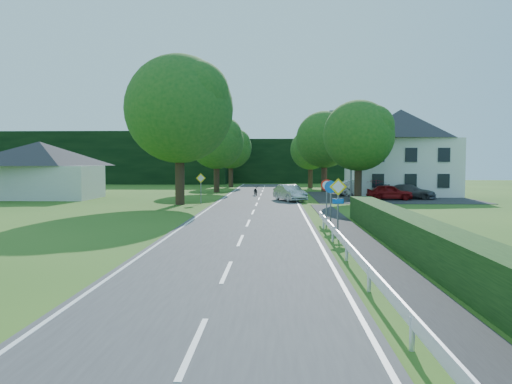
{
  "coord_description": "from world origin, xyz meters",
  "views": [
    {
      "loc": [
        1.44,
        -14.66,
        3.3
      ],
      "look_at": [
        0.27,
        16.01,
        1.48
      ],
      "focal_mm": 35.0,
      "sensor_mm": 36.0,
      "label": 1
    }
  ],
  "objects_px": {
    "moving_car": "(290,193)",
    "motorcycle": "(256,190)",
    "parked_car_silver_a": "(358,188)",
    "parked_car_silver_b": "(402,190)",
    "streetlight": "(350,149)",
    "parasol": "(376,189)",
    "parked_car_grey": "(410,192)",
    "parked_car_red": "(390,192)"
  },
  "relations": [
    {
      "from": "parked_car_silver_a",
      "to": "moving_car",
      "type": "bearing_deg",
      "value": 125.37
    },
    {
      "from": "parked_car_red",
      "to": "parked_car_silver_b",
      "type": "distance_m",
      "value": 5.34
    },
    {
      "from": "motorcycle",
      "to": "parasol",
      "type": "height_order",
      "value": "parasol"
    },
    {
      "from": "parked_car_silver_a",
      "to": "parasol",
      "type": "xyz_separation_m",
      "value": [
        1.1,
        -3.07,
        0.08
      ]
    },
    {
      "from": "parked_car_grey",
      "to": "parasol",
      "type": "height_order",
      "value": "parasol"
    },
    {
      "from": "parked_car_silver_a",
      "to": "parked_car_red",
      "type": "bearing_deg",
      "value": -169.56
    },
    {
      "from": "streetlight",
      "to": "motorcycle",
      "type": "bearing_deg",
      "value": 151.62
    },
    {
      "from": "motorcycle",
      "to": "moving_car",
      "type": "bearing_deg",
      "value": -74.85
    },
    {
      "from": "motorcycle",
      "to": "parked_car_silver_a",
      "type": "xyz_separation_m",
      "value": [
        10.07,
        -0.28,
        0.29
      ]
    },
    {
      "from": "motorcycle",
      "to": "parked_car_grey",
      "type": "bearing_deg",
      "value": -25.42
    },
    {
      "from": "streetlight",
      "to": "parasol",
      "type": "xyz_separation_m",
      "value": [
        2.63,
        1.27,
        -3.56
      ]
    },
    {
      "from": "moving_car",
      "to": "parked_car_grey",
      "type": "xyz_separation_m",
      "value": [
        10.84,
        2.97,
        -0.04
      ]
    },
    {
      "from": "moving_car",
      "to": "parasol",
      "type": "xyz_separation_m",
      "value": [
        7.99,
        3.76,
        0.18
      ]
    },
    {
      "from": "motorcycle",
      "to": "parked_car_red",
      "type": "relative_size",
      "value": 0.48
    },
    {
      "from": "streetlight",
      "to": "parasol",
      "type": "distance_m",
      "value": 4.61
    },
    {
      "from": "motorcycle",
      "to": "parked_car_grey",
      "type": "height_order",
      "value": "parked_car_grey"
    },
    {
      "from": "motorcycle",
      "to": "parked_car_silver_b",
      "type": "relative_size",
      "value": 0.42
    },
    {
      "from": "moving_car",
      "to": "motorcycle",
      "type": "bearing_deg",
      "value": 92.37
    },
    {
      "from": "motorcycle",
      "to": "parasol",
      "type": "bearing_deg",
      "value": -25.64
    },
    {
      "from": "motorcycle",
      "to": "parked_car_silver_b",
      "type": "distance_m",
      "value": 14.28
    },
    {
      "from": "moving_car",
      "to": "parasol",
      "type": "bearing_deg",
      "value": 3.46
    },
    {
      "from": "parked_car_grey",
      "to": "parked_car_silver_b",
      "type": "relative_size",
      "value": 0.99
    },
    {
      "from": "moving_car",
      "to": "parked_car_grey",
      "type": "relative_size",
      "value": 0.93
    },
    {
      "from": "motorcycle",
      "to": "parasol",
      "type": "xyz_separation_m",
      "value": [
        11.18,
        -3.34,
        0.36
      ]
    },
    {
      "from": "moving_car",
      "to": "parked_car_silver_a",
      "type": "relative_size",
      "value": 0.87
    },
    {
      "from": "motorcycle",
      "to": "parked_car_silver_a",
      "type": "distance_m",
      "value": 10.08
    },
    {
      "from": "parasol",
      "to": "parked_car_silver_a",
      "type": "bearing_deg",
      "value": 109.75
    },
    {
      "from": "parasol",
      "to": "parked_car_red",
      "type": "bearing_deg",
      "value": -70.09
    },
    {
      "from": "moving_car",
      "to": "parked_car_silver_a",
      "type": "height_order",
      "value": "parked_car_silver_a"
    },
    {
      "from": "moving_car",
      "to": "parked_car_grey",
      "type": "distance_m",
      "value": 11.24
    },
    {
      "from": "moving_car",
      "to": "parked_car_silver_b",
      "type": "xyz_separation_m",
      "value": [
        11.08,
        6.49,
        -0.06
      ]
    },
    {
      "from": "moving_car",
      "to": "parked_car_silver_a",
      "type": "bearing_deg",
      "value": 22.99
    },
    {
      "from": "parked_car_red",
      "to": "parked_car_silver_a",
      "type": "xyz_separation_m",
      "value": [
        -1.85,
        5.15,
        0.11
      ]
    },
    {
      "from": "streetlight",
      "to": "parasol",
      "type": "height_order",
      "value": "streetlight"
    },
    {
      "from": "parked_car_silver_a",
      "to": "parked_car_silver_b",
      "type": "bearing_deg",
      "value": -104.01
    },
    {
      "from": "motorcycle",
      "to": "parked_car_grey",
      "type": "xyz_separation_m",
      "value": [
        14.03,
        -4.14,
        0.15
      ]
    },
    {
      "from": "parked_car_silver_a",
      "to": "parked_car_silver_b",
      "type": "relative_size",
      "value": 1.06
    },
    {
      "from": "parked_car_silver_a",
      "to": "parked_car_silver_b",
      "type": "distance_m",
      "value": 4.2
    },
    {
      "from": "parasol",
      "to": "streetlight",
      "type": "bearing_deg",
      "value": -154.17
    },
    {
      "from": "moving_car",
      "to": "parked_car_red",
      "type": "distance_m",
      "value": 8.91
    },
    {
      "from": "motorcycle",
      "to": "parked_car_silver_b",
      "type": "bearing_deg",
      "value": -11.46
    },
    {
      "from": "parked_car_silver_a",
      "to": "parked_car_silver_b",
      "type": "xyz_separation_m",
      "value": [
        4.19,
        -0.34,
        -0.16
      ]
    }
  ]
}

